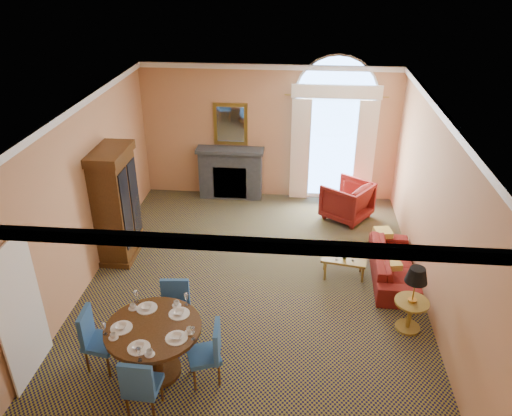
# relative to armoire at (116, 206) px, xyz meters

# --- Properties ---
(ground) EXTENTS (7.50, 7.50, 0.00)m
(ground) POSITION_rel_armoire_xyz_m (2.72, -0.78, -1.07)
(ground) COLOR #131035
(ground) RESTS_ON ground
(room_envelope) EXTENTS (6.04, 7.52, 3.45)m
(room_envelope) POSITION_rel_armoire_xyz_m (2.69, -0.11, 1.44)
(room_envelope) COLOR tan
(room_envelope) RESTS_ON ground
(armoire) EXTENTS (0.64, 1.13, 2.22)m
(armoire) POSITION_rel_armoire_xyz_m (0.00, 0.00, 0.00)
(armoire) COLOR #3C220D
(armoire) RESTS_ON ground
(dining_table) EXTENTS (1.34, 1.34, 1.04)m
(dining_table) POSITION_rel_armoire_xyz_m (1.55, -3.05, -0.45)
(dining_table) COLOR #3C220D
(dining_table) RESTS_ON ground
(dining_chair_north) EXTENTS (0.56, 0.56, 0.98)m
(dining_chair_north) POSITION_rel_armoire_xyz_m (1.63, -2.24, -0.51)
(dining_chair_north) COLOR #23518D
(dining_chair_north) RESTS_ON ground
(dining_chair_south) EXTENTS (0.46, 0.47, 0.98)m
(dining_chair_south) POSITION_rel_armoire_xyz_m (1.58, -3.81, -0.51)
(dining_chair_south) COLOR #23518D
(dining_chair_south) RESTS_ON ground
(dining_chair_east) EXTENTS (0.57, 0.57, 0.98)m
(dining_chair_east) POSITION_rel_armoire_xyz_m (2.35, -3.12, -0.51)
(dining_chair_east) COLOR #23518D
(dining_chair_east) RESTS_ON ground
(dining_chair_west) EXTENTS (0.51, 0.51, 0.98)m
(dining_chair_west) POSITION_rel_armoire_xyz_m (0.66, -3.00, -0.51)
(dining_chair_west) COLOR #23518D
(dining_chair_west) RESTS_ON ground
(sofa) EXTENTS (0.81, 1.94, 0.56)m
(sofa) POSITION_rel_armoire_xyz_m (5.27, -0.36, -0.79)
(sofa) COLOR maroon
(sofa) RESTS_ON ground
(armchair) EXTENTS (1.31, 1.30, 0.86)m
(armchair) POSITION_rel_armoire_xyz_m (4.56, 1.92, -0.64)
(armchair) COLOR maroon
(armchair) RESTS_ON ground
(coffee_table) EXTENTS (0.87, 0.58, 0.71)m
(coffee_table) POSITION_rel_armoire_xyz_m (4.36, -0.40, -0.69)
(coffee_table) COLOR olive
(coffee_table) RESTS_ON ground
(side_table) EXTENTS (0.54, 0.54, 1.14)m
(side_table) POSITION_rel_armoire_xyz_m (5.32, -1.75, -0.34)
(side_table) COLOR olive
(side_table) RESTS_ON ground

